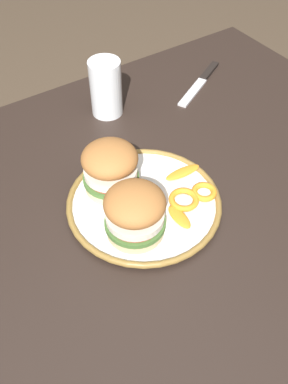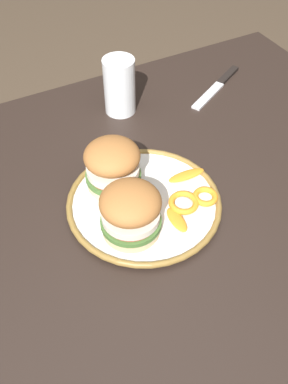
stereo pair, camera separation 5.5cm
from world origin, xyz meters
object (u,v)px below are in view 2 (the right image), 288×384
(dining_table, at_px, (131,261))
(dinner_plate, at_px, (144,203))
(sandwich_half_left, at_px, (131,211))
(drinking_glass, at_px, (120,90))
(sandwich_half_right, at_px, (113,165))
(table_knife, at_px, (219,84))

(dining_table, bearing_deg, dinner_plate, -139.39)
(dining_table, relative_size, sandwich_half_left, 11.30)
(drinking_glass, bearing_deg, sandwich_half_right, 61.78)
(sandwich_half_right, bearing_deg, drinking_glass, -118.22)
(sandwich_half_right, bearing_deg, sandwich_half_left, 80.85)
(sandwich_half_left, relative_size, sandwich_half_right, 1.10)
(drinking_glass, bearing_deg, dining_table, 67.09)
(dining_table, xyz_separation_m, dinner_plate, (-0.05, -0.05, 0.10))
(sandwich_half_left, distance_m, drinking_glass, 0.38)
(sandwich_half_left, xyz_separation_m, sandwich_half_right, (-0.02, -0.12, 0.00))
(table_knife, bearing_deg, sandwich_half_right, 27.78)
(sandwich_half_right, xyz_separation_m, drinking_glass, (-0.13, -0.23, -0.01))
(drinking_glass, distance_m, table_knife, 0.28)
(dinner_plate, distance_m, sandwich_half_right, 0.09)
(dining_table, distance_m, dinner_plate, 0.12)
(dining_table, xyz_separation_m, sandwich_half_right, (-0.02, -0.11, 0.16))
(sandwich_half_right, height_order, table_knife, sandwich_half_right)
(dinner_plate, height_order, drinking_glass, drinking_glass)
(sandwich_half_left, height_order, table_knife, sandwich_half_left)
(dinner_plate, xyz_separation_m, drinking_glass, (-0.09, -0.30, 0.05))
(dinner_plate, relative_size, table_knife, 1.47)
(sandwich_half_right, distance_m, drinking_glass, 0.26)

